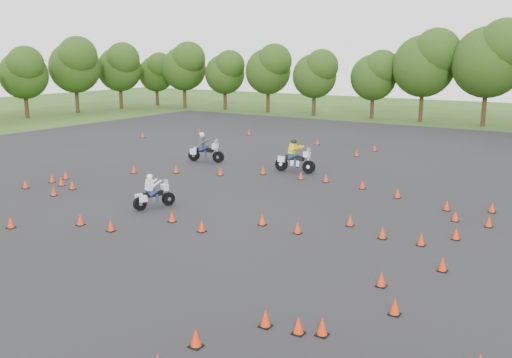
# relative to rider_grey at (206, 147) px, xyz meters

# --- Properties ---
(ground) EXTENTS (140.00, 140.00, 0.00)m
(ground) POSITION_rel_rider_grey_xyz_m (8.46, -11.18, -0.96)
(ground) COLOR #2D5119
(ground) RESTS_ON ground
(asphalt_pad) EXTENTS (62.00, 62.00, 0.00)m
(asphalt_pad) POSITION_rel_rider_grey_xyz_m (8.46, -5.18, -0.96)
(asphalt_pad) COLOR black
(asphalt_pad) RESTS_ON ground
(treeline) EXTENTS (86.70, 32.55, 10.54)m
(treeline) POSITION_rel_rider_grey_xyz_m (13.66, 23.65, 3.61)
(treeline) COLOR #254012
(treeline) RESTS_ON ground
(traffic_cones) EXTENTS (36.17, 33.24, 0.45)m
(traffic_cones) POSITION_rel_rider_grey_xyz_m (9.18, -6.43, -0.73)
(traffic_cones) COLOR #FF330A
(traffic_cones) RESTS_ON asphalt_pad
(rider_grey) EXTENTS (2.59, 1.26, 1.92)m
(rider_grey) POSITION_rel_rider_grey_xyz_m (0.00, 0.00, 0.00)
(rider_grey) COLOR #3E4146
(rider_grey) RESTS_ON ground
(rider_yellow) EXTENTS (2.59, 0.97, 1.96)m
(rider_yellow) POSITION_rel_rider_grey_xyz_m (6.46, 0.15, 0.02)
(rider_yellow) COLOR yellow
(rider_yellow) RESTS_ON ground
(rider_white) EXTENTS (1.29, 2.15, 1.59)m
(rider_white) POSITION_rel_rider_grey_xyz_m (4.92, -10.26, -0.16)
(rider_white) COLOR silver
(rider_white) RESTS_ON ground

